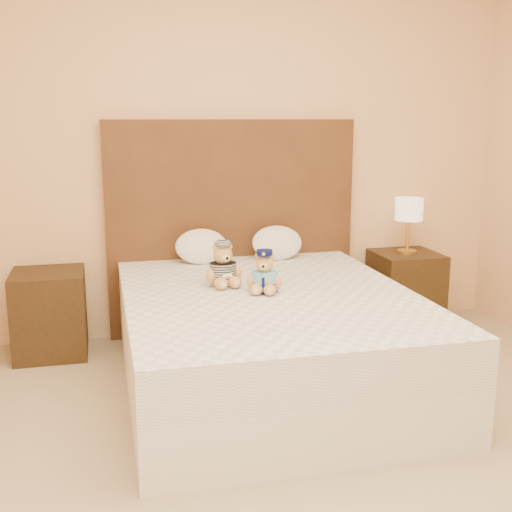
{
  "coord_description": "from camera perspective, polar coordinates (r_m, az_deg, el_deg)",
  "views": [
    {
      "loc": [
        -0.89,
        -2.17,
        1.51
      ],
      "look_at": [
        -0.01,
        1.45,
        0.71
      ],
      "focal_mm": 45.0,
      "sensor_mm": 36.0,
      "label": 1
    }
  ],
  "objects": [
    {
      "name": "bed",
      "position": [
        3.7,
        1.12,
        -7.34
      ],
      "size": [
        1.6,
        2.0,
        0.55
      ],
      "color": "white",
      "rests_on": "ground"
    },
    {
      "name": "pillow_right",
      "position": [
        4.44,
        1.89,
        1.33
      ],
      "size": [
        0.35,
        0.23,
        0.25
      ],
      "primitive_type": "ellipsoid",
      "color": "white",
      "rests_on": "bed"
    },
    {
      "name": "room_walls",
      "position": [
        2.79,
        5.36,
        18.26
      ],
      "size": [
        4.04,
        4.52,
        2.72
      ],
      "color": "#E7B47E",
      "rests_on": "ground"
    },
    {
      "name": "headboard",
      "position": [
        4.53,
        -2.11,
        2.52
      ],
      "size": [
        1.75,
        0.08,
        1.5
      ],
      "primitive_type": "cube",
      "color": "#533219",
      "rests_on": "ground"
    },
    {
      "name": "teddy_police",
      "position": [
        3.58,
        0.76,
        -1.38
      ],
      "size": [
        0.26,
        0.26,
        0.24
      ],
      "primitive_type": null,
      "rotation": [
        0.0,
        0.0,
        -0.37
      ],
      "color": "#BC8349",
      "rests_on": "bed"
    },
    {
      "name": "nightstand_left",
      "position": [
        4.36,
        -17.85,
        -4.87
      ],
      "size": [
        0.45,
        0.45,
        0.55
      ],
      "primitive_type": "cube",
      "color": "#352310",
      "rests_on": "ground"
    },
    {
      "name": "pillow_left",
      "position": [
        4.33,
        -4.89,
        1.0
      ],
      "size": [
        0.35,
        0.23,
        0.25
      ],
      "primitive_type": "ellipsoid",
      "color": "white",
      "rests_on": "bed"
    },
    {
      "name": "lamp",
      "position": [
        4.73,
        13.44,
        3.82
      ],
      "size": [
        0.2,
        0.2,
        0.4
      ],
      "color": "gold",
      "rests_on": "nightstand_right"
    },
    {
      "name": "ground",
      "position": [
        2.79,
        7.84,
        -20.74
      ],
      "size": [
        4.0,
        4.5,
        0.0
      ],
      "primitive_type": "cube",
      "color": "tan",
      "rests_on": "ground"
    },
    {
      "name": "nightstand_right",
      "position": [
        4.85,
        13.11,
        -2.91
      ],
      "size": [
        0.45,
        0.45,
        0.55
      ],
      "primitive_type": "cube",
      "color": "#352310",
      "rests_on": "ground"
    },
    {
      "name": "teddy_prisoner",
      "position": [
        3.72,
        -2.95,
        -0.77
      ],
      "size": [
        0.26,
        0.25,
        0.26
      ],
      "primitive_type": null,
      "rotation": [
        0.0,
        0.0,
        0.18
      ],
      "color": "#BC8349",
      "rests_on": "bed"
    }
  ]
}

